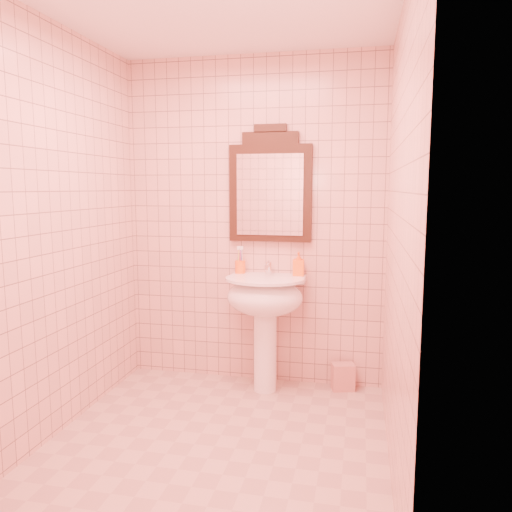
% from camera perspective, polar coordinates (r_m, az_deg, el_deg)
% --- Properties ---
extents(floor, '(2.20, 2.20, 0.00)m').
position_cam_1_polar(floor, '(3.16, -4.76, -20.86)').
color(floor, tan).
rests_on(floor, ground).
extents(back_wall, '(2.00, 0.02, 2.50)m').
position_cam_1_polar(back_wall, '(3.85, -0.28, 3.84)').
color(back_wall, '#CC9A8E').
rests_on(back_wall, floor).
extents(pedestal_sink, '(0.58, 0.58, 0.86)m').
position_cam_1_polar(pedestal_sink, '(3.69, 1.03, -5.58)').
color(pedestal_sink, white).
rests_on(pedestal_sink, floor).
extents(faucet, '(0.04, 0.16, 0.11)m').
position_cam_1_polar(faucet, '(3.77, 1.43, -1.29)').
color(faucet, white).
rests_on(faucet, pedestal_sink).
extents(mirror, '(0.63, 0.06, 0.87)m').
position_cam_1_polar(mirror, '(3.79, 1.64, 7.77)').
color(mirror, black).
rests_on(mirror, back_wall).
extents(toothbrush_cup, '(0.08, 0.08, 0.18)m').
position_cam_1_polar(toothbrush_cup, '(3.84, -1.81, -1.20)').
color(toothbrush_cup, orange).
rests_on(toothbrush_cup, pedestal_sink).
extents(soap_dispenser, '(0.09, 0.09, 0.18)m').
position_cam_1_polar(soap_dispenser, '(3.74, 4.88, -0.89)').
color(soap_dispenser, orange).
rests_on(soap_dispenser, pedestal_sink).
extents(towel, '(0.19, 0.15, 0.20)m').
position_cam_1_polar(towel, '(3.93, 9.91, -13.44)').
color(towel, tan).
rests_on(towel, floor).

